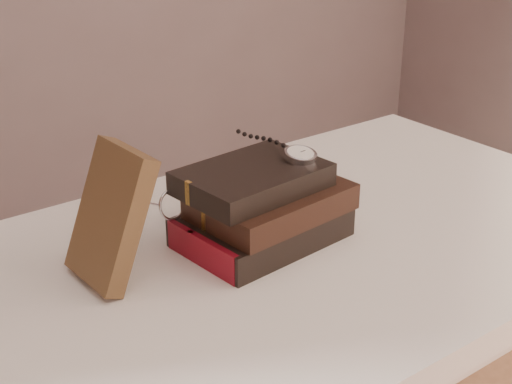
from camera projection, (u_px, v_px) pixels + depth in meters
table at (300, 293)px, 1.06m from camera, size 1.00×0.60×0.75m
book_stack at (263, 207)px, 0.99m from camera, size 0.23×0.17×0.11m
journal at (110, 216)px, 0.89m from camera, size 0.09×0.11×0.17m
pocket_watch at (296, 153)px, 1.00m from camera, size 0.05×0.15×0.02m
eyeglasses at (184, 199)px, 0.99m from camera, size 0.10×0.11×0.04m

